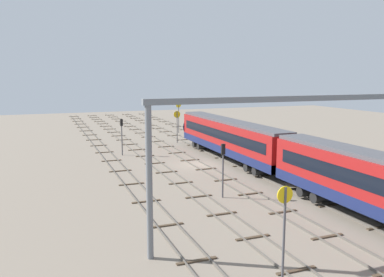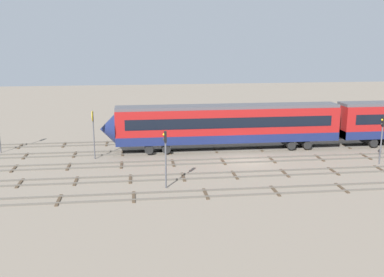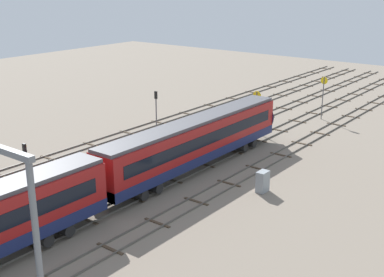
{
  "view_description": "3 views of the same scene",
  "coord_description": "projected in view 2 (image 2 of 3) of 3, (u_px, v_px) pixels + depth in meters",
  "views": [
    {
      "loc": [
        -41.77,
        16.68,
        10.23
      ],
      "look_at": [
        5.79,
        -1.52,
        2.14
      ],
      "focal_mm": 36.96,
      "sensor_mm": 36.0,
      "label": 1
    },
    {
      "loc": [
        10.85,
        42.09,
        12.21
      ],
      "look_at": [
        5.35,
        -2.05,
        1.98
      ],
      "focal_mm": 41.97,
      "sensor_mm": 36.0,
      "label": 2
    },
    {
      "loc": [
        -35.05,
        -31.9,
        17.35
      ],
      "look_at": [
        2.54,
        -2.94,
        2.4
      ],
      "focal_mm": 47.56,
      "sensor_mm": 36.0,
      "label": 3
    }
  ],
  "objects": [
    {
      "name": "track_far_background",
      "position": [
        275.0,
        191.0,
        35.99
      ],
      "size": [
        129.75,
        2.4,
        0.16
      ],
      "color": "#59544C",
      "rests_on": "ground"
    },
    {
      "name": "ground_plane",
      "position": [
        248.0,
        161.0,
        44.75
      ],
      "size": [
        145.75,
        145.75,
        0.0
      ],
      "primitive_type": "plane",
      "color": "gray"
    },
    {
      "name": "track_middle",
      "position": [
        248.0,
        160.0,
        44.73
      ],
      "size": [
        129.75,
        2.4,
        0.16
      ],
      "color": "#59544C",
      "rests_on": "ground"
    },
    {
      "name": "speed_sign_near_foreground",
      "position": [
        93.0,
        127.0,
        44.76
      ],
      "size": [
        0.14,
        1.05,
        4.93
      ],
      "color": "#4C4C51",
      "rests_on": "ground"
    },
    {
      "name": "signal_light_trackside_departure",
      "position": [
        165.0,
        151.0,
        36.12
      ],
      "size": [
        0.31,
        0.32,
        4.75
      ],
      "color": "#4C4C51",
      "rests_on": "ground"
    },
    {
      "name": "track_second_far",
      "position": [
        260.0,
        174.0,
        40.36
      ],
      "size": [
        129.75,
        2.4,
        0.16
      ],
      "color": "#59544C",
      "rests_on": "ground"
    },
    {
      "name": "signal_light_trackside_approach",
      "position": [
        382.0,
        134.0,
        42.99
      ],
      "size": [
        0.31,
        0.32,
        4.63
      ],
      "color": "#4C4C51",
      "rests_on": "ground"
    },
    {
      "name": "track_with_train",
      "position": [
        238.0,
        149.0,
        49.11
      ],
      "size": [
        129.75,
        2.4,
        0.16
      ],
      "color": "#59544C",
      "rests_on": "ground"
    },
    {
      "name": "relay_cabinet",
      "position": [
        222.0,
        128.0,
        56.35
      ],
      "size": [
        1.16,
        0.77,
        1.84
      ],
      "color": "gray",
      "rests_on": "ground"
    },
    {
      "name": "track_near_foreground",
      "position": [
        229.0,
        140.0,
        53.48
      ],
      "size": [
        129.75,
        2.4,
        0.16
      ],
      "color": "#59544C",
      "rests_on": "ground"
    }
  ]
}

